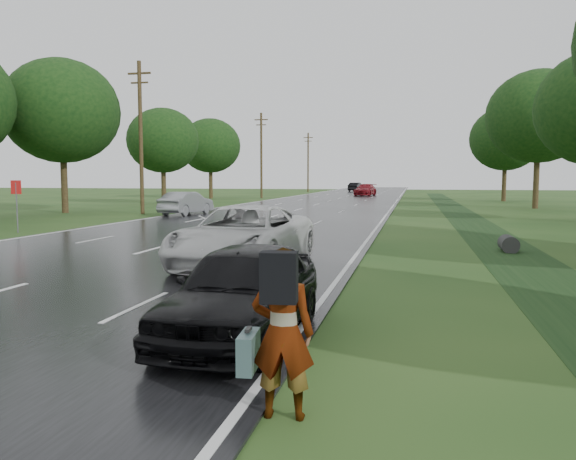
% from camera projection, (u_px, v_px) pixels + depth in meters
% --- Properties ---
extents(road, '(14.00, 180.00, 0.04)m').
position_uv_depth(road, '(325.00, 202.00, 54.83)').
color(road, black).
rests_on(road, ground).
extents(edge_stripe_east, '(0.12, 180.00, 0.01)m').
position_uv_depth(edge_stripe_east, '(395.00, 203.00, 53.36)').
color(edge_stripe_east, silver).
rests_on(edge_stripe_east, road).
extents(edge_stripe_west, '(0.12, 180.00, 0.01)m').
position_uv_depth(edge_stripe_west, '(259.00, 201.00, 56.30)').
color(edge_stripe_west, silver).
rests_on(edge_stripe_west, road).
extents(center_line, '(0.12, 180.00, 0.01)m').
position_uv_depth(center_line, '(325.00, 202.00, 54.83)').
color(center_line, silver).
rests_on(center_line, road).
extents(drainage_ditch, '(2.20, 120.00, 0.56)m').
position_uv_depth(drainage_ditch, '(478.00, 228.00, 26.78)').
color(drainage_ditch, black).
rests_on(drainage_ditch, ground).
extents(road_sign, '(0.50, 0.06, 2.30)m').
position_uv_depth(road_sign, '(16.00, 195.00, 24.47)').
color(road_sign, slate).
rests_on(road_sign, ground).
extents(utility_pole_mid, '(1.60, 0.26, 10.00)m').
position_uv_depth(utility_pole_mid, '(141.00, 135.00, 36.93)').
color(utility_pole_mid, '#332614').
rests_on(utility_pole_mid, ground).
extents(utility_pole_far, '(1.60, 0.26, 10.00)m').
position_uv_depth(utility_pole_far, '(261.00, 154.00, 66.07)').
color(utility_pole_far, '#332614').
rests_on(utility_pole_far, ground).
extents(utility_pole_distant, '(1.60, 0.26, 10.00)m').
position_uv_depth(utility_pole_distant, '(308.00, 161.00, 95.22)').
color(utility_pole_distant, '#332614').
rests_on(utility_pole_distant, ground).
extents(tree_east_d, '(8.00, 8.00, 10.76)m').
position_uv_depth(tree_east_d, '(539.00, 116.00, 43.50)').
color(tree_east_d, '#332614').
rests_on(tree_east_d, ground).
extents(tree_east_f, '(7.20, 7.20, 9.62)m').
position_uv_depth(tree_east_f, '(506.00, 139.00, 57.24)').
color(tree_east_f, '#332614').
rests_on(tree_east_f, ground).
extents(tree_west_c, '(7.80, 7.80, 10.43)m').
position_uv_depth(tree_west_c, '(62.00, 111.00, 38.03)').
color(tree_west_c, '#332614').
rests_on(tree_west_c, ground).
extents(tree_west_d, '(6.60, 6.60, 8.80)m').
position_uv_depth(tree_west_d, '(163.00, 141.00, 51.56)').
color(tree_west_d, '#332614').
rests_on(tree_west_d, ground).
extents(tree_west_f, '(7.00, 7.00, 9.29)m').
position_uv_depth(tree_west_f, '(210.00, 146.00, 65.26)').
color(tree_west_f, '#332614').
rests_on(tree_west_f, ground).
extents(pedestrian, '(0.81, 0.68, 1.73)m').
position_uv_depth(pedestrian, '(280.00, 331.00, 5.57)').
color(pedestrian, '#A5998C').
rests_on(pedestrian, ground).
extents(white_pickup, '(3.00, 5.98, 1.62)m').
position_uv_depth(white_pickup, '(244.00, 236.00, 15.02)').
color(white_pickup, silver).
rests_on(white_pickup, road).
extents(dark_sedan, '(1.79, 4.20, 1.41)m').
position_uv_depth(dark_sedan, '(243.00, 290.00, 8.32)').
color(dark_sedan, black).
rests_on(dark_sedan, road).
extents(silver_sedan, '(2.18, 4.68, 1.48)m').
position_uv_depth(silver_sedan, '(186.00, 203.00, 35.99)').
color(silver_sedan, gray).
rests_on(silver_sedan, road).
extents(far_car_red, '(2.95, 5.66, 1.57)m').
position_uv_depth(far_car_red, '(365.00, 190.00, 74.82)').
color(far_car_red, maroon).
rests_on(far_car_red, road).
extents(far_car_dark, '(2.40, 4.90, 1.55)m').
position_uv_depth(far_car_dark, '(356.00, 187.00, 97.97)').
color(far_car_dark, black).
rests_on(far_car_dark, road).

